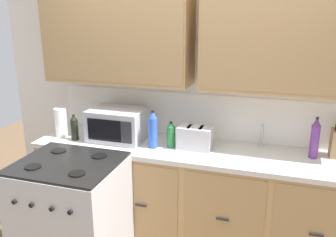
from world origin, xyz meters
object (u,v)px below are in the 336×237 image
Objects in this scene: bottle_violet at (315,138)px; stove_range at (72,217)px; bottle_dark at (74,128)px; paper_towel_roll at (61,122)px; toaster at (195,137)px; bottle_blue at (153,130)px; bottle_green at (171,135)px; microwave at (118,124)px.

stove_range is at bearing -157.78° from bottle_violet.
stove_range is 0.79m from bottle_dark.
paper_towel_roll is 0.18m from bottle_dark.
toaster is 0.36m from bottle_blue.
toaster is (0.82, 0.63, 0.53)m from stove_range.
bottle_green reaches higher than toaster.
toaster is at bearing 37.59° from stove_range.
bottle_blue is 0.73m from bottle_dark.
paper_towel_roll reaches higher than bottle_green.
bottle_green is (1.04, 0.03, -0.02)m from paper_towel_roll.
microwave is 0.51m from bottle_green.
toaster is 0.86× the size of bottle_blue.
bottle_violet is at bearing 5.85° from bottle_green.
bottle_blue is 1.39× the size of bottle_dark.
toaster is 1.08× the size of paper_towel_roll.
paper_towel_roll is 1.11× the size of bottle_dark.
bottle_violet is (1.64, 0.08, 0.02)m from microwave.
microwave is at bearing 179.50° from toaster.
toaster is 1.20× the size of bottle_dark.
stove_range is 3.65× the size of paper_towel_roll.
bottle_violet is at bearing 3.78° from paper_towel_roll.
bottle_violet is 2.01m from bottle_dark.
bottle_blue is at bearing 48.56° from stove_range.
bottle_green is at bearing -4.35° from microwave.
bottle_blue is at bearing -165.49° from toaster.
bottle_violet is 1.42× the size of bottle_dark.
stove_range is 1.98× the size of microwave.
bottle_blue is (-0.34, -0.09, 0.06)m from toaster.
bottle_violet is at bearing 22.22° from stove_range.
microwave is 0.39m from bottle_dark.
stove_range is 1.02m from bottle_green.
bottle_violet reaches higher than toaster.
microwave is at bearing 7.08° from paper_towel_roll.
stove_range is 0.91m from paper_towel_roll.
stove_range is at bearing -53.65° from paper_towel_roll.
stove_range is 2.86× the size of bottle_violet.
bottle_violet reaches higher than bottle_dark.
bottle_violet is 1.02× the size of bottle_blue.
microwave is at bearing 165.55° from bottle_blue.
bottle_blue is at bearing -1.79° from paper_towel_roll.
bottle_violet is at bearing 2.70° from microwave.
stove_range is at bearing -142.41° from toaster.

